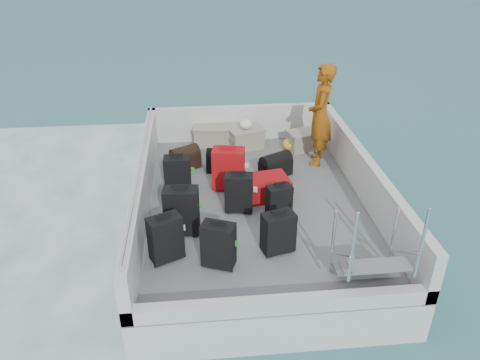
{
  "coord_description": "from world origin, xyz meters",
  "views": [
    {
      "loc": [
        -0.87,
        -6.3,
        4.51
      ],
      "look_at": [
        -0.24,
        0.0,
        1.0
      ],
      "focal_mm": 35.0,
      "sensor_mm": 36.0,
      "label": 1
    }
  ],
  "objects_px": {
    "suitcase_4": "(239,193)",
    "passenger": "(320,115)",
    "suitcase_6": "(278,233)",
    "suitcase_7": "(279,201)",
    "suitcase_8": "(263,188)",
    "crate_1": "(225,135)",
    "suitcase_3": "(219,246)",
    "crate_3": "(303,141)",
    "crate_2": "(246,139)",
    "suitcase_5": "(229,169)",
    "suitcase_0": "(166,239)",
    "suitcase_1": "(182,211)",
    "suitcase_2": "(178,174)",
    "crate_0": "(211,136)"
  },
  "relations": [
    {
      "from": "suitcase_0",
      "to": "suitcase_4",
      "type": "bearing_deg",
      "value": 19.79
    },
    {
      "from": "crate_1",
      "to": "crate_2",
      "type": "distance_m",
      "value": 0.44
    },
    {
      "from": "suitcase_1",
      "to": "passenger",
      "type": "bearing_deg",
      "value": 44.84
    },
    {
      "from": "suitcase_7",
      "to": "suitcase_8",
      "type": "height_order",
      "value": "suitcase_7"
    },
    {
      "from": "suitcase_3",
      "to": "suitcase_8",
      "type": "distance_m",
      "value": 1.85
    },
    {
      "from": "suitcase_1",
      "to": "crate_2",
      "type": "distance_m",
      "value": 3.02
    },
    {
      "from": "crate_0",
      "to": "crate_3",
      "type": "bearing_deg",
      "value": -12.66
    },
    {
      "from": "suitcase_3",
      "to": "suitcase_8",
      "type": "height_order",
      "value": "suitcase_3"
    },
    {
      "from": "suitcase_7",
      "to": "crate_2",
      "type": "distance_m",
      "value": 2.49
    },
    {
      "from": "suitcase_8",
      "to": "crate_1",
      "type": "distance_m",
      "value": 2.14
    },
    {
      "from": "suitcase_8",
      "to": "crate_0",
      "type": "relative_size",
      "value": 1.34
    },
    {
      "from": "suitcase_1",
      "to": "crate_1",
      "type": "distance_m",
      "value": 3.09
    },
    {
      "from": "suitcase_1",
      "to": "crate_0",
      "type": "xyz_separation_m",
      "value": [
        0.53,
        2.97,
        -0.17
      ]
    },
    {
      "from": "suitcase_2",
      "to": "crate_3",
      "type": "height_order",
      "value": "suitcase_2"
    },
    {
      "from": "suitcase_0",
      "to": "suitcase_5",
      "type": "distance_m",
      "value": 2.02
    },
    {
      "from": "suitcase_4",
      "to": "passenger",
      "type": "xyz_separation_m",
      "value": [
        1.59,
        1.52,
        0.6
      ]
    },
    {
      "from": "suitcase_1",
      "to": "suitcase_7",
      "type": "height_order",
      "value": "suitcase_1"
    },
    {
      "from": "suitcase_3",
      "to": "suitcase_7",
      "type": "xyz_separation_m",
      "value": [
        0.96,
        1.07,
        -0.06
      ]
    },
    {
      "from": "suitcase_7",
      "to": "suitcase_8",
      "type": "distance_m",
      "value": 0.62
    },
    {
      "from": "suitcase_8",
      "to": "crate_2",
      "type": "distance_m",
      "value": 1.88
    },
    {
      "from": "suitcase_6",
      "to": "crate_0",
      "type": "bearing_deg",
      "value": 86.38
    },
    {
      "from": "suitcase_6",
      "to": "suitcase_7",
      "type": "xyz_separation_m",
      "value": [
        0.16,
        0.85,
        -0.04
      ]
    },
    {
      "from": "suitcase_5",
      "to": "suitcase_8",
      "type": "height_order",
      "value": "suitcase_5"
    },
    {
      "from": "crate_2",
      "to": "suitcase_3",
      "type": "bearing_deg",
      "value": -101.72
    },
    {
      "from": "suitcase_5",
      "to": "suitcase_7",
      "type": "bearing_deg",
      "value": -42.65
    },
    {
      "from": "suitcase_2",
      "to": "crate_0",
      "type": "bearing_deg",
      "value": 72.83
    },
    {
      "from": "suitcase_0",
      "to": "suitcase_8",
      "type": "relative_size",
      "value": 0.8
    },
    {
      "from": "suitcase_8",
      "to": "crate_2",
      "type": "height_order",
      "value": "crate_2"
    },
    {
      "from": "suitcase_6",
      "to": "suitcase_8",
      "type": "bearing_deg",
      "value": 74.46
    },
    {
      "from": "suitcase_3",
      "to": "crate_1",
      "type": "bearing_deg",
      "value": 106.39
    },
    {
      "from": "suitcase_2",
      "to": "suitcase_5",
      "type": "xyz_separation_m",
      "value": [
        0.83,
        -0.0,
        0.05
      ]
    },
    {
      "from": "suitcase_1",
      "to": "suitcase_2",
      "type": "relative_size",
      "value": 1.17
    },
    {
      "from": "suitcase_6",
      "to": "suitcase_4",
      "type": "bearing_deg",
      "value": 96.43
    },
    {
      "from": "crate_2",
      "to": "crate_3",
      "type": "xyz_separation_m",
      "value": [
        1.1,
        -0.19,
        -0.01
      ]
    },
    {
      "from": "suitcase_0",
      "to": "suitcase_4",
      "type": "height_order",
      "value": "suitcase_0"
    },
    {
      "from": "crate_0",
      "to": "suitcase_5",
      "type": "bearing_deg",
      "value": -82.96
    },
    {
      "from": "suitcase_6",
      "to": "crate_3",
      "type": "distance_m",
      "value": 3.3
    },
    {
      "from": "passenger",
      "to": "suitcase_7",
      "type": "bearing_deg",
      "value": -14.09
    },
    {
      "from": "suitcase_7",
      "to": "crate_2",
      "type": "xyz_separation_m",
      "value": [
        -0.22,
        2.48,
        -0.07
      ]
    },
    {
      "from": "suitcase_1",
      "to": "suitcase_6",
      "type": "distance_m",
      "value": 1.39
    },
    {
      "from": "suitcase_3",
      "to": "suitcase_1",
      "type": "bearing_deg",
      "value": 142.68
    },
    {
      "from": "suitcase_8",
      "to": "crate_1",
      "type": "xyz_separation_m",
      "value": [
        -0.45,
        2.09,
        0.02
      ]
    },
    {
      "from": "suitcase_3",
      "to": "crate_3",
      "type": "height_order",
      "value": "suitcase_3"
    },
    {
      "from": "suitcase_3",
      "to": "suitcase_4",
      "type": "xyz_separation_m",
      "value": [
        0.38,
        1.27,
        -0.01
      ]
    },
    {
      "from": "suitcase_2",
      "to": "crate_3",
      "type": "distance_m",
      "value": 2.75
    },
    {
      "from": "suitcase_7",
      "to": "passenger",
      "type": "relative_size",
      "value": 0.28
    },
    {
      "from": "crate_3",
      "to": "passenger",
      "type": "height_order",
      "value": "passenger"
    },
    {
      "from": "suitcase_4",
      "to": "crate_3",
      "type": "xyz_separation_m",
      "value": [
        1.46,
        2.08,
        -0.14
      ]
    },
    {
      "from": "suitcase_6",
      "to": "passenger",
      "type": "height_order",
      "value": "passenger"
    },
    {
      "from": "suitcase_5",
      "to": "crate_3",
      "type": "relative_size",
      "value": 1.26
    }
  ]
}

